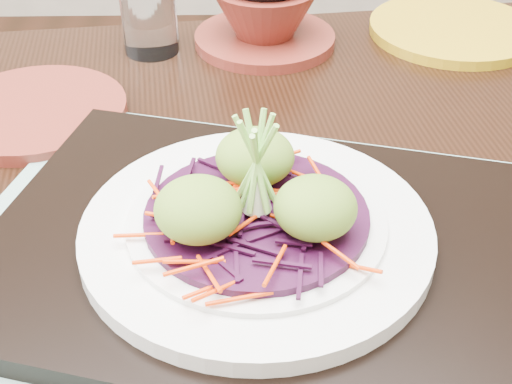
{
  "coord_description": "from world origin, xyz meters",
  "views": [
    {
      "loc": [
        0.06,
        -0.54,
        1.04
      ],
      "look_at": [
        0.06,
        -0.12,
        0.74
      ],
      "focal_mm": 50.0,
      "sensor_mm": 36.0,
      "label": 1
    }
  ],
  "objects_px": {
    "dining_table": "(273,268)",
    "terracotta_side_plate": "(35,111)",
    "yellow_plate": "(454,29)",
    "serving_tray": "(257,248)",
    "white_plate": "(257,230)",
    "water_glass": "(149,14)",
    "terracotta_bowl_set": "(265,19)"
  },
  "relations": [
    {
      "from": "serving_tray",
      "to": "yellow_plate",
      "type": "height_order",
      "value": "serving_tray"
    },
    {
      "from": "terracotta_side_plate",
      "to": "white_plate",
      "type": "bearing_deg",
      "value": -45.45
    },
    {
      "from": "terracotta_side_plate",
      "to": "yellow_plate",
      "type": "relative_size",
      "value": 0.88
    },
    {
      "from": "white_plate",
      "to": "water_glass",
      "type": "bearing_deg",
      "value": 107.18
    },
    {
      "from": "dining_table",
      "to": "white_plate",
      "type": "xyz_separation_m",
      "value": [
        -0.02,
        -0.09,
        0.12
      ]
    },
    {
      "from": "water_glass",
      "to": "yellow_plate",
      "type": "relative_size",
      "value": 0.44
    },
    {
      "from": "dining_table",
      "to": "water_glass",
      "type": "bearing_deg",
      "value": 108.26
    },
    {
      "from": "dining_table",
      "to": "yellow_plate",
      "type": "xyz_separation_m",
      "value": [
        0.23,
        0.31,
        0.1
      ]
    },
    {
      "from": "white_plate",
      "to": "terracotta_side_plate",
      "type": "bearing_deg",
      "value": 134.55
    },
    {
      "from": "yellow_plate",
      "to": "white_plate",
      "type": "bearing_deg",
      "value": -121.33
    },
    {
      "from": "serving_tray",
      "to": "terracotta_side_plate",
      "type": "height_order",
      "value": "serving_tray"
    },
    {
      "from": "serving_tray",
      "to": "yellow_plate",
      "type": "bearing_deg",
      "value": 73.89
    },
    {
      "from": "dining_table",
      "to": "terracotta_side_plate",
      "type": "bearing_deg",
      "value": 144.26
    },
    {
      "from": "water_glass",
      "to": "terracotta_bowl_set",
      "type": "relative_size",
      "value": 0.4
    },
    {
      "from": "dining_table",
      "to": "terracotta_bowl_set",
      "type": "bearing_deg",
      "value": 82.8
    },
    {
      "from": "dining_table",
      "to": "serving_tray",
      "type": "relative_size",
      "value": 3.04
    },
    {
      "from": "dining_table",
      "to": "white_plate",
      "type": "relative_size",
      "value": 4.67
    },
    {
      "from": "serving_tray",
      "to": "white_plate",
      "type": "bearing_deg",
      "value": -164.77
    },
    {
      "from": "dining_table",
      "to": "white_plate",
      "type": "height_order",
      "value": "white_plate"
    },
    {
      "from": "serving_tray",
      "to": "terracotta_side_plate",
      "type": "xyz_separation_m",
      "value": [
        -0.21,
        0.21,
        -0.01
      ]
    },
    {
      "from": "white_plate",
      "to": "yellow_plate",
      "type": "xyz_separation_m",
      "value": [
        0.25,
        0.4,
        -0.02
      ]
    },
    {
      "from": "white_plate",
      "to": "water_glass",
      "type": "height_order",
      "value": "water_glass"
    },
    {
      "from": "serving_tray",
      "to": "water_glass",
      "type": "relative_size",
      "value": 4.39
    },
    {
      "from": "water_glass",
      "to": "serving_tray",
      "type": "bearing_deg",
      "value": -72.82
    },
    {
      "from": "terracotta_side_plate",
      "to": "terracotta_bowl_set",
      "type": "height_order",
      "value": "terracotta_bowl_set"
    },
    {
      "from": "white_plate",
      "to": "terracotta_bowl_set",
      "type": "bearing_deg",
      "value": 87.33
    },
    {
      "from": "water_glass",
      "to": "terracotta_bowl_set",
      "type": "bearing_deg",
      "value": 7.17
    },
    {
      "from": "dining_table",
      "to": "terracotta_bowl_set",
      "type": "xyz_separation_m",
      "value": [
        0.0,
        0.29,
        0.12
      ]
    },
    {
      "from": "serving_tray",
      "to": "terracotta_bowl_set",
      "type": "bearing_deg",
      "value": 102.56
    },
    {
      "from": "dining_table",
      "to": "terracotta_bowl_set",
      "type": "relative_size",
      "value": 5.36
    },
    {
      "from": "water_glass",
      "to": "yellow_plate",
      "type": "height_order",
      "value": "water_glass"
    },
    {
      "from": "dining_table",
      "to": "serving_tray",
      "type": "height_order",
      "value": "serving_tray"
    }
  ]
}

